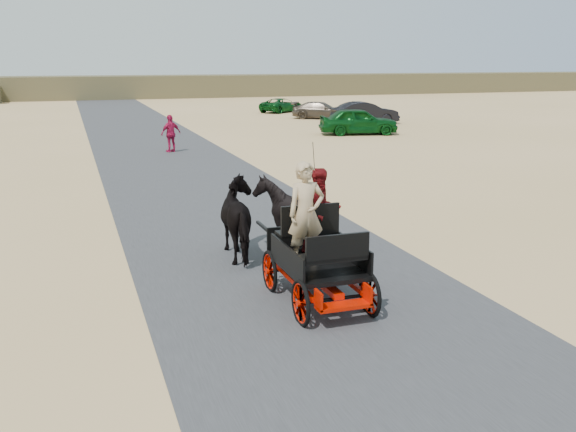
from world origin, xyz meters
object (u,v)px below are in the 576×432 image
object	(u,v)px
horse_right	(291,215)
carriage	(317,282)
car_b	(365,113)
horse_left	(243,219)
pedestrian	(171,134)
car_d	(282,105)
car_a	(359,121)
car_c	(321,110)

from	to	relation	value
horse_right	carriage	bearing A→B (deg)	79.61
car_b	horse_left	bearing A→B (deg)	154.05
pedestrian	car_d	distance (m)	23.30
car_a	carriage	bearing A→B (deg)	166.30
horse_left	car_a	size ratio (longest dim) A/B	0.45
pedestrian	car_b	xyz separation A→B (m)	(14.23, 9.16, -0.14)
pedestrian	car_a	bearing A→B (deg)	174.98
car_b	car_c	bearing A→B (deg)	22.11
car_a	car_b	size ratio (longest dim) A/B	1.01
car_b	pedestrian	bearing A→B (deg)	127.36
horse_right	car_b	world-z (taller)	horse_right
horse_left	horse_right	xyz separation A→B (m)	(1.10, 0.00, 0.00)
horse_right	pedestrian	bearing A→B (deg)	-89.78
horse_right	car_d	xyz separation A→B (m)	(11.93, 36.69, -0.29)
pedestrian	car_d	bearing A→B (deg)	-144.27
car_b	car_c	size ratio (longest dim) A/B	1.07
car_c	pedestrian	bearing A→B (deg)	169.32
car_a	car_c	world-z (taller)	car_a
horse_right	car_b	xyz separation A→B (m)	(14.17, 25.88, -0.12)
carriage	car_a	bearing A→B (deg)	63.43
car_b	car_d	world-z (taller)	car_b
horse_right	car_c	bearing A→B (deg)	-112.88
car_a	car_b	distance (m)	6.24
carriage	pedestrian	world-z (taller)	pedestrian
pedestrian	car_a	distance (m)	11.82
horse_left	car_b	distance (m)	30.05
horse_left	car_a	xyz separation A→B (m)	(12.26, 20.42, -0.09)
horse_right	car_c	xyz separation A→B (m)	(12.78, 30.28, -0.25)
carriage	horse_right	distance (m)	3.09
car_c	car_d	size ratio (longest dim) A/B	1.02
horse_right	car_d	bearing A→B (deg)	-108.02
carriage	car_c	size ratio (longest dim) A/B	0.58
horse_left	carriage	bearing A→B (deg)	100.39
car_a	car_c	size ratio (longest dim) A/B	1.08
pedestrian	car_c	size ratio (longest dim) A/B	0.42
car_c	car_d	bearing A→B (deg)	40.25
car_c	car_b	bearing A→B (deg)	-129.72
car_c	car_a	bearing A→B (deg)	-156.55
car_d	pedestrian	bearing A→B (deg)	114.60
carriage	pedestrian	xyz separation A→B (m)	(0.49, 19.72, 0.50)
pedestrian	car_a	xyz separation A→B (m)	(11.22, 3.70, -0.11)
carriage	horse_left	xyz separation A→B (m)	(-0.55, 3.00, 0.49)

